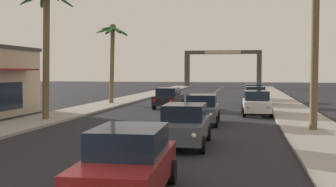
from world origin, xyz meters
TOP-DOWN VIEW (x-y plane):
  - sidewalk_right at (7.80, 20.00)m, footprint 3.20×110.00m
  - sidewalk_left at (-7.80, 20.00)m, footprint 3.20×110.00m
  - lane_markings at (0.46, 20.47)m, footprint 4.28×89.97m
  - sedan_lead_at_stop_bar at (1.68, 2.53)m, footprint 2.10×4.51m
  - sedan_third_in_queue at (1.98, 9.63)m, footprint 2.00×4.47m
  - sedan_fifth_in_queue at (1.94, 16.74)m, footprint 2.04×4.49m
  - sedan_oncoming_far at (-1.78, 26.17)m, footprint 2.06×4.49m
  - sedan_parked_nearest_kerb at (5.14, 22.10)m, footprint 2.06×4.49m
  - sedan_parked_mid_kerb at (5.25, 30.30)m, footprint 2.02×4.48m
  - sedan_parked_far_kerb at (5.21, 36.51)m, footprint 2.01×4.48m
  - palm_left_second at (-7.29, 16.07)m, footprint 3.30×3.59m
  - palm_left_third at (-7.52, 29.05)m, footprint 3.02×3.14m
  - palm_right_second at (7.70, 14.45)m, footprint 3.07×3.13m
  - town_gateway_arch at (0.00, 72.86)m, footprint 14.62×0.90m

SIDE VIEW (x-z plane):
  - lane_markings at x=0.46m, z-range 0.00..0.01m
  - sidewalk_right at x=7.80m, z-range 0.00..0.14m
  - sidewalk_left at x=-7.80m, z-range 0.00..0.14m
  - sedan_lead_at_stop_bar at x=1.68m, z-range 0.01..1.69m
  - sedan_third_in_queue at x=1.98m, z-range 0.01..1.69m
  - sedan_fifth_in_queue at x=1.94m, z-range 0.01..1.69m
  - sedan_oncoming_far at x=-1.78m, z-range 0.01..1.69m
  - sedan_parked_nearest_kerb at x=5.14m, z-range 0.01..1.69m
  - sedan_parked_mid_kerb at x=5.25m, z-range 0.01..1.69m
  - sedan_parked_far_kerb at x=5.21m, z-range 0.01..1.69m
  - town_gateway_arch at x=0.00m, z-range 1.01..8.04m
  - palm_left_third at x=-7.52m, z-range 1.49..8.79m
  - palm_left_second at x=-7.29m, z-range 1.62..9.76m
  - palm_right_second at x=7.70m, z-range 1.71..11.09m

